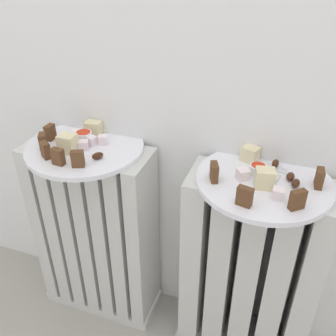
{
  "coord_description": "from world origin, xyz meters",
  "views": [
    {
      "loc": [
        0.26,
        -0.45,
        1.06
      ],
      "look_at": [
        0.0,
        0.28,
        0.57
      ],
      "focal_mm": 40.58,
      "sensor_mm": 36.0,
      "label": 1
    }
  ],
  "objects": [
    {
      "name": "marble_cake_slice_right_0",
      "position": [
        0.18,
        0.35,
        0.61
      ],
      "size": [
        0.05,
        0.04,
        0.04
      ],
      "primitive_type": "cube",
      "rotation": [
        0.0,
        0.0,
        -0.36
      ],
      "color": "beige",
      "rests_on": "plate_right"
    },
    {
      "name": "radiator_right",
      "position": [
        0.23,
        0.28,
        0.28
      ],
      "size": [
        0.36,
        0.15,
        0.58
      ],
      "color": "silver",
      "rests_on": "ground_plane"
    },
    {
      "name": "fork",
      "position": [
        0.26,
        0.3,
        0.59
      ],
      "size": [
        0.03,
        0.1,
        0.0
      ],
      "color": "silver",
      "rests_on": "plate_right"
    },
    {
      "name": "dark_cake_slice_right_2",
      "position": [
        0.3,
        0.19,
        0.61
      ],
      "size": [
        0.03,
        0.03,
        0.04
      ],
      "primitive_type": "cube",
      "rotation": [
        0.0,
        0.0,
        0.71
      ],
      "color": "#56351E",
      "rests_on": "plate_right"
    },
    {
      "name": "marble_cake_slice_left_1",
      "position": [
        -0.25,
        0.24,
        0.61
      ],
      "size": [
        0.04,
        0.04,
        0.05
      ],
      "primitive_type": "cube",
      "rotation": [
        0.0,
        0.0,
        0.01
      ],
      "color": "beige",
      "rests_on": "plate_left"
    },
    {
      "name": "dark_cake_slice_left_2",
      "position": [
        -0.28,
        0.2,
        0.61
      ],
      "size": [
        0.03,
        0.03,
        0.04
      ],
      "primitive_type": "cube",
      "rotation": [
        0.0,
        0.0,
        -0.59
      ],
      "color": "#56351E",
      "rests_on": "plate_left"
    },
    {
      "name": "turkish_delight_left_3",
      "position": [
        -0.21,
        0.29,
        0.6
      ],
      "size": [
        0.03,
        0.03,
        0.02
      ],
      "primitive_type": "cube",
      "rotation": [
        0.0,
        0.0,
        1.26
      ],
      "color": "white",
      "rests_on": "plate_left"
    },
    {
      "name": "medjool_date_right_2",
      "position": [
        0.29,
        0.27,
        0.6
      ],
      "size": [
        0.02,
        0.03,
        0.02
      ],
      "primitive_type": "ellipsoid",
      "rotation": [
        0.0,
        0.0,
        1.34
      ],
      "color": "#3D1E0F",
      "rests_on": "plate_right"
    },
    {
      "name": "dark_cake_slice_left_4",
      "position": [
        -0.19,
        0.19,
        0.61
      ],
      "size": [
        0.03,
        0.03,
        0.04
      ],
      "primitive_type": "cube",
      "rotation": [
        0.0,
        0.0,
        0.39
      ],
      "color": "#56351E",
      "rests_on": "plate_left"
    },
    {
      "name": "turkish_delight_left_2",
      "position": [
        -0.22,
        0.26,
        0.6
      ],
      "size": [
        0.03,
        0.03,
        0.02
      ],
      "primitive_type": "cube",
      "rotation": [
        0.0,
        0.0,
        0.39
      ],
      "color": "white",
      "rests_on": "plate_left"
    },
    {
      "name": "jam_bowl_left",
      "position": [
        -0.24,
        0.3,
        0.6
      ],
      "size": [
        0.04,
        0.04,
        0.03
      ],
      "color": "white",
      "rests_on": "plate_left"
    },
    {
      "name": "medjool_date_left_1",
      "position": [
        -0.16,
        0.23,
        0.6
      ],
      "size": [
        0.03,
        0.03,
        0.02
      ],
      "primitive_type": "ellipsoid",
      "rotation": [
        0.0,
        0.0,
        0.9
      ],
      "color": "#3D1E0F",
      "rests_on": "plate_left"
    },
    {
      "name": "dark_cake_slice_left_0",
      "position": [
        -0.33,
        0.28,
        0.61
      ],
      "size": [
        0.02,
        0.03,
        0.04
      ],
      "primitive_type": "cube",
      "rotation": [
        0.0,
        0.0,
        -1.58
      ],
      "color": "#56351E",
      "rests_on": "plate_left"
    },
    {
      "name": "radiator_left",
      "position": [
        -0.23,
        0.28,
        0.28
      ],
      "size": [
        0.36,
        0.15,
        0.58
      ],
      "color": "silver",
      "rests_on": "ground_plane"
    },
    {
      "name": "plate_left",
      "position": [
        -0.23,
        0.28,
        0.58
      ],
      "size": [
        0.3,
        0.3,
        0.01
      ],
      "primitive_type": "cylinder",
      "color": "white",
      "rests_on": "radiator_left"
    },
    {
      "name": "dark_cake_slice_right_3",
      "position": [
        0.34,
        0.29,
        0.61
      ],
      "size": [
        0.02,
        0.03,
        0.04
      ],
      "primitive_type": "cube",
      "rotation": [
        0.0,
        0.0,
        1.65
      ],
      "color": "#56351E",
      "rests_on": "plate_right"
    },
    {
      "name": "plate_right",
      "position": [
        0.23,
        0.28,
        0.58
      ],
      "size": [
        0.3,
        0.3,
        0.01
      ],
      "primitive_type": "cylinder",
      "color": "white",
      "rests_on": "radiator_right"
    },
    {
      "name": "medjool_date_right_1",
      "position": [
        0.28,
        0.3,
        0.6
      ],
      "size": [
        0.02,
        0.03,
        0.02
      ],
      "primitive_type": "ellipsoid",
      "rotation": [
        0.0,
        0.0,
        1.52
      ],
      "color": "#3D1E0F",
      "rests_on": "plate_right"
    },
    {
      "name": "marble_cake_slice_right_1",
      "position": [
        0.23,
        0.25,
        0.61
      ],
      "size": [
        0.05,
        0.04,
        0.04
      ],
      "primitive_type": "cube",
      "rotation": [
        0.0,
        0.0,
        0.22
      ],
      "color": "beige",
      "rests_on": "plate_right"
    },
    {
      "name": "turkish_delight_left_0",
      "position": [
        -0.27,
        0.31,
        0.6
      ],
      "size": [
        0.03,
        0.03,
        0.02
      ],
      "primitive_type": "cube",
      "rotation": [
        0.0,
        0.0,
        0.41
      ],
      "color": "white",
      "rests_on": "plate_left"
    },
    {
      "name": "turkish_delight_left_1",
      "position": [
        -0.19,
        0.3,
        0.6
      ],
      "size": [
        0.03,
        0.03,
        0.02
      ],
      "primitive_type": "cube",
      "rotation": [
        0.0,
        0.0,
        0.45
      ],
      "color": "white",
      "rests_on": "plate_left"
    },
    {
      "name": "dark_cake_slice_right_1",
      "position": [
        0.2,
        0.17,
        0.61
      ],
      "size": [
        0.03,
        0.02,
        0.04
      ],
      "primitive_type": "cube",
      "rotation": [
        0.0,
        0.0,
        -0.23
      ],
      "color": "#56351E",
      "rests_on": "plate_right"
    },
    {
      "name": "jam_bowl_right",
      "position": [
        0.21,
        0.3,
        0.6
      ],
      "size": [
        0.04,
        0.04,
        0.02
      ],
      "color": "white",
      "rests_on": "plate_right"
    },
    {
      "name": "dark_cake_slice_left_1",
      "position": [
        -0.32,
        0.23,
        0.61
      ],
      "size": [
        0.03,
        0.03,
        0.04
      ],
      "primitive_type": "cube",
      "rotation": [
        0.0,
        0.0,
        -1.08
      ],
      "color": "#56351E",
      "rests_on": "plate_left"
    },
    {
      "name": "turkish_delight_right_1",
      "position": [
        0.18,
        0.26,
        0.6
      ],
      "size": [
        0.03,
        0.03,
        0.02
      ],
      "primitive_type": "cube",
      "rotation": [
        0.0,
        0.0,
        0.65
      ],
      "color": "white",
      "rests_on": "plate_right"
    },
    {
      "name": "marble_cake_slice_left_0",
      "position": [
        -0.24,
        0.34,
        0.61
      ],
      "size": [
        0.04,
        0.03,
        0.04
      ],
      "primitive_type": "cube",
      "rotation": [
        0.0,
        0.0,
        0.08
      ],
      "color": "beige",
      "rests_on": "plate_left"
    },
    {
      "name": "dark_cake_slice_right_0",
      "position": [
        0.12,
        0.24,
        0.61
      ],
      "size": [
        0.03,
        0.03,
        0.04
      ],
      "primitive_type": "cube",
      "rotation": [
        0.0,
        0.0,
        -1.18
      ],
      "color": "#56351E",
      "rests_on": "plate_right"
    },
    {
      "name": "turkish_delight_right_0",
      "position": [
        0.26,
        0.22,
        0.6
      ],
      "size": [
        0.02,
        0.02,
        0.02
      ],
      "primitive_type": "cube",
      "rotation": [
        0.0,
        0.0,
        1.54
      ],
      "color": "white",
      "rests_on": "plate_right"
    },
    {
      "name": "medjool_date_right_0",
      "position": [
        0.24,
        0.34,
        0.6
      ],
      "size": [
        0.02,
        0.03,
        0.02
      ],
      "primitive_type": "ellipsoid",
      "rotation": [
        0.0,
        0.0,
        1.39
      ],
      "color": "#3D1E0F",
      "rests_on": "plate_right"
    },
    {
      "name": "dark_cake_slice_left_3",
      "position": [
        -0.24,
        0.18,
        0.61
      ],
      "size": [
        0.03,
        0.02,
        0.04
      ],
      "primitive_type": "cube",
      "rotation": [
        0.0,
        0.0,
        -0.1
      ],
      "color": "#56351E",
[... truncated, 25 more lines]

